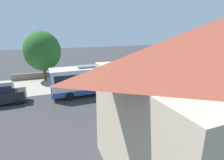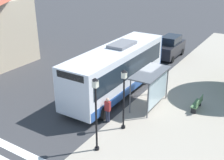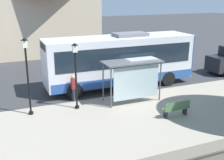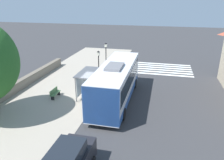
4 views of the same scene
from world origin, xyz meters
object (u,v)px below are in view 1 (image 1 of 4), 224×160
street_lamp_far (129,67)px  parked_car_behind_bus (3,95)px  bus (93,79)px  pedestrian (116,80)px  bench (80,79)px  bus_shelter (91,73)px  street_lamp_near (114,70)px  shade_tree (42,51)px

street_lamp_far → parked_car_behind_bus: size_ratio=0.95×
bus → pedestrian: bearing=113.5°
parked_car_behind_bus → bench: bearing=120.6°
bus_shelter → bench: size_ratio=2.32×
street_lamp_far → parked_car_behind_bus: street_lamp_far is taller
bus → parked_car_behind_bus: size_ratio=2.35×
bench → street_lamp_near: bearing=55.8°
street_lamp_near → bus: bearing=-54.1°
parked_car_behind_bus → pedestrian: bearing=95.4°
bus → street_lamp_near: size_ratio=2.74×
parked_car_behind_bus → shade_tree: bearing=152.7°
bench → parked_car_behind_bus: 10.84m
pedestrian → shade_tree: bearing=-127.6°
bus → bus_shelter: size_ratio=2.95×
street_lamp_near → parked_car_behind_bus: (2.47, -13.80, -1.18)m
bus_shelter → street_lamp_far: 5.87m
street_lamp_near → street_lamp_far: 2.51m
bench → bus_shelter: bearing=21.8°
bus → pedestrian: size_ratio=6.28×
bench → street_lamp_far: street_lamp_far is taller
pedestrian → bench: bearing=-134.1°
bench → parked_car_behind_bus: bearing=-59.4°
bus_shelter → parked_car_behind_bus: (2.70, -10.45, -0.98)m
bench → street_lamp_near: street_lamp_near is taller
bus → bench: bearing=-174.0°
street_lamp_far → pedestrian: bearing=-68.9°
bus_shelter → parked_car_behind_bus: bearing=-75.5°
pedestrian → bench: pedestrian is taller
street_lamp_near → street_lamp_far: (0.16, 2.49, 0.22)m
bus → shade_tree: shade_tree is taller
pedestrian → shade_tree: size_ratio=0.21×
bus → shade_tree: bearing=-147.6°
bus → bench: (-5.84, -0.61, -1.42)m
bus_shelter → pedestrian: bearing=66.5°
bus_shelter → bench: bus_shelter is taller
bus → parked_car_behind_bus: bus is taller
street_lamp_far → street_lamp_near: bearing=-93.6°
bench → street_lamp_far: size_ratio=0.36×
bus → pedestrian: 4.18m
bus → bench: 6.04m
pedestrian → street_lamp_near: bearing=173.7°
bench → street_lamp_near: (3.04, 4.48, 1.75)m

